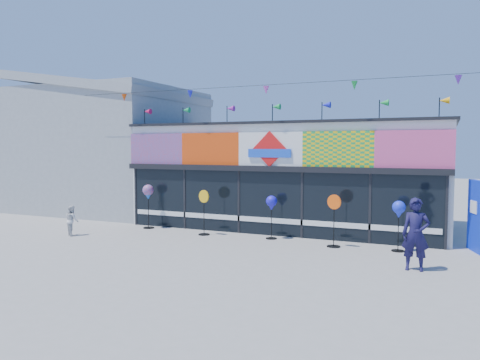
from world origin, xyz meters
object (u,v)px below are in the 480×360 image
Objects in this scene: spinner_0 at (148,193)px; spinner_2 at (272,204)px; spinner_4 at (399,211)px; spinner_1 at (204,211)px; spinner_3 at (334,219)px; adult_man at (416,234)px; child at (72,220)px; blue_sign at (477,216)px.

spinner_2 is at bearing -0.77° from spinner_0.
spinner_4 reaches higher than spinner_2.
spinner_1 is 1.05× the size of spinner_4.
adult_man reaches higher than spinner_3.
spinner_0 is 1.02× the size of spinner_3.
child is (-6.78, -2.28, -0.66)m from spinner_2.
spinner_0 reaches higher than spinner_4.
spinner_2 is at bearing 176.24° from spinner_4.
child is at bearing -169.65° from spinner_4.
blue_sign is at bearing 5.62° from spinner_2.
spinner_1 is 0.97× the size of spinner_3.
spinner_1 is 6.68m from spinner_4.
spinner_4 is (9.32, -0.34, -0.13)m from spinner_0.
spinner_4 is at bearing 103.27° from adult_man.
blue_sign is at bearing 22.63° from spinner_4.
spinner_1 is at bearing -173.32° from spinner_2.
spinner_1 is (-8.83, -0.92, -0.23)m from blue_sign.
spinner_1 reaches higher than child.
child is at bearing -125.15° from spinner_0.
spinner_3 is 9.23m from child.
adult_man is at bearing -74.06° from spinner_4.
spinner_1 is 4.75m from child.
adult_man is (0.61, -2.14, -0.30)m from spinner_4.
adult_man reaches higher than spinner_0.
spinner_3 is 1.08× the size of spinner_4.
child is (-11.58, 0.13, -0.39)m from adult_man.
spinner_2 reaches higher than child.
blue_sign is 13.46m from child.
spinner_3 is at bearing 139.50° from adult_man.
blue_sign is 11.50m from spinner_0.
spinner_3 is 0.89× the size of adult_man.
spinner_4 is (1.93, 0.16, 0.35)m from spinner_3.
spinner_4 is 0.83× the size of adult_man.
adult_man is (4.80, -2.41, -0.27)m from spinner_2.
adult_man reaches higher than spinner_1.
child is at bearing 176.68° from adult_man.
spinner_1 is 4.74m from spinner_3.
spinner_4 is at bearing -3.76° from spinner_2.
spinner_0 is 2.72m from spinner_1.
spinner_1 is 1.08× the size of spinner_2.
spinner_0 reaches higher than spinner_2.
adult_man is at bearing -37.84° from spinner_3.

